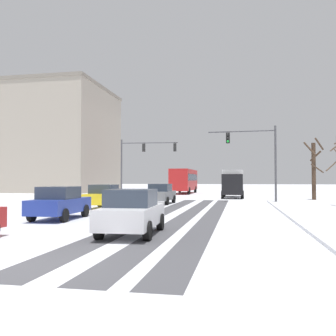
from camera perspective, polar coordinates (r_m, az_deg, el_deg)
The scene contains 15 objects.
ground_plane at distance 9.24m, azimuth -22.77°, elevation -13.96°, with size 300.00×300.00×0.00m, color silver.
wheel_track_left_lane at distance 20.80m, azimuth 7.00°, elevation -7.21°, with size 0.95×28.89×0.01m, color #4C4C51.
wheel_track_right_lane at distance 21.24m, azimuth -1.46°, elevation -7.11°, with size 1.12×28.89×0.01m, color #4C4C51.
wheel_track_center at distance 20.94m, azimuth 3.22°, elevation -7.18°, with size 0.95×28.89×0.01m, color #4C4C51.
sidewalk_kerb_right at distance 19.95m, azimuth 23.96°, elevation -7.14°, with size 4.00×28.89×0.12m, color white.
traffic_signal_near_right at distance 31.98m, azimuth 13.59°, elevation 2.62°, with size 5.71×0.39×6.50m.
traffic_signal_far_left at distance 41.46m, azimuth -4.21°, elevation 1.93°, with size 6.51×0.72×6.50m.
car_grey_lead at distance 29.83m, azimuth -1.16°, elevation -4.02°, with size 1.94×4.15×1.62m.
car_yellow_cab_second at distance 25.83m, azimuth -9.85°, elevation -4.33°, with size 1.90×4.14×1.62m.
car_blue_third at distance 19.07m, azimuth -16.47°, elevation -5.19°, with size 1.95×4.16×1.62m.
car_white_fourth at distance 13.28m, azimuth -5.59°, elevation -6.77°, with size 1.98×4.18×1.62m.
bus_oncoming at distance 52.33m, azimuth 2.54°, elevation -1.78°, with size 2.69×11.00×3.38m.
box_truck_delivery at distance 40.93m, azimuth 10.03°, elevation -2.25°, with size 2.31×7.40×3.02m.
bare_tree_sidewalk_far at distance 38.45m, azimuth 21.73°, elevation -0.03°, with size 1.94×1.79×5.98m.
office_building_far_left_block at distance 65.84m, azimuth -19.89°, elevation 4.03°, with size 24.56×17.89×17.06m.
Camera 1 is at (4.98, -7.53, 1.97)m, focal length 39.24 mm.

